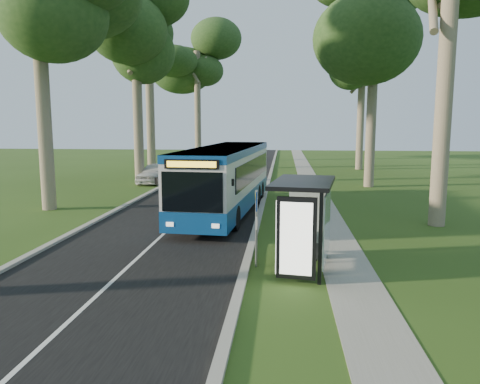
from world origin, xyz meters
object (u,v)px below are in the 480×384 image
Objects in this scene: bus_stop_sign at (256,219)px; car_silver at (192,157)px; litter_bin at (293,244)px; bus_shelter at (309,210)px; car_white at (155,173)px; bus at (226,179)px.

bus_stop_sign is 0.50× the size of car_silver.
bus_shelter is at bearing -74.29° from litter_bin.
bus_stop_sign is 0.55× the size of car_white.
bus_stop_sign is at bearing -72.31° from bus.
bus is at bearing -68.46° from car_silver.
bus is 5.19× the size of bus_stop_sign.
car_silver is (-8.54, 33.51, -0.69)m from bus_stop_sign.
bus_stop_sign is at bearing -141.12° from litter_bin.
bus_stop_sign is 34.59m from car_silver.
bus is 26.09m from car_silver.
car_white is at bearing 125.76° from bus_shelter.
bus_stop_sign is (1.93, -8.29, -0.17)m from bus.
bus_stop_sign is 20.68m from car_white.
litter_bin is (1.12, 0.90, -0.96)m from bus_stop_sign.
car_white is (-6.42, 10.61, -0.90)m from bus.
bus_stop_sign is 2.34× the size of litter_bin.
bus_shelter is 0.77× the size of car_white.
bus_shelter reaches higher than car_silver.
bus_stop_sign reaches higher than litter_bin.
bus_shelter is 3.31× the size of litter_bin.
car_silver is at bearing 94.35° from car_white.
bus_stop_sign is 1.61m from bus_shelter.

